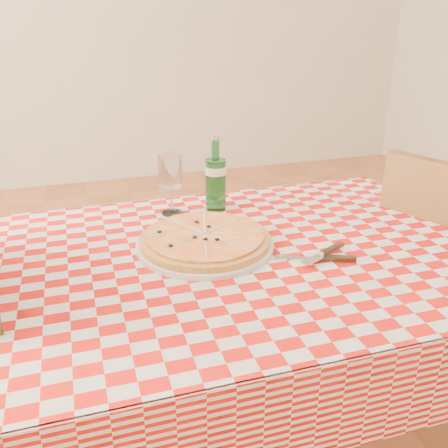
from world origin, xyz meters
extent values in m
cube|color=brown|center=(0.00, 0.00, 0.73)|extent=(1.20, 0.80, 0.04)
cylinder|color=brown|center=(-0.54, 0.34, 0.35)|extent=(0.06, 0.06, 0.71)
cylinder|color=brown|center=(0.54, 0.34, 0.35)|extent=(0.06, 0.06, 0.71)
cube|color=#B1100A|center=(0.00, 0.00, 0.75)|extent=(1.30, 0.90, 0.01)
cylinder|color=brown|center=(0.57, 0.17, 0.22)|extent=(0.04, 0.04, 0.43)
cylinder|color=brown|center=(0.90, 0.31, 0.22)|extent=(0.04, 0.04, 0.43)
cube|color=brown|center=(0.64, 0.00, 0.70)|extent=(0.20, 0.40, 0.46)
camera|label=1|loc=(-0.37, -1.07, 1.34)|focal=40.00mm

